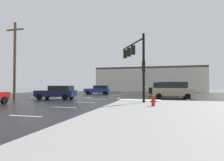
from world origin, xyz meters
TOP-DOWN VIEW (x-y plane):
  - ground_plane at (0.00, 0.00)m, footprint 120.00×120.00m
  - road_asphalt at (0.00, 0.00)m, footprint 44.00×44.00m
  - snow_strip_curbside at (5.00, -4.00)m, footprint 4.00×1.60m
  - lane_markings at (1.20, -1.38)m, footprint 36.15×36.15m
  - traffic_signal_mast at (4.66, -4.27)m, footprint 2.93×5.02m
  - fire_hydrant at (6.45, -8.54)m, footprint 0.48×0.26m
  - strip_building_background at (4.20, 29.01)m, footprint 27.98×8.00m
  - sedan_blue at (-3.68, 9.02)m, footprint 4.64×2.29m
  - sedan_navy at (-4.51, -3.33)m, footprint 4.65×2.34m
  - suv_tan at (8.42, 1.64)m, footprint 4.90×2.33m
  - suv_black at (7.74, 6.91)m, footprint 4.87×2.24m
  - utility_pole_mid at (-8.53, -5.40)m, footprint 2.20×0.28m

SIDE VIEW (x-z plane):
  - ground_plane at x=0.00m, z-range 0.00..0.00m
  - road_asphalt at x=0.00m, z-range 0.00..0.02m
  - lane_markings at x=1.20m, z-range 0.02..0.03m
  - snow_strip_curbside at x=5.00m, z-range 0.14..0.20m
  - fire_hydrant at x=6.45m, z-range 0.14..0.93m
  - sedan_blue at x=-3.68m, z-range 0.06..1.64m
  - sedan_navy at x=-4.51m, z-range 0.06..1.64m
  - suv_tan at x=8.42m, z-range 0.08..2.11m
  - suv_black at x=7.74m, z-range 0.08..2.11m
  - strip_building_background at x=4.20m, z-range 0.00..6.41m
  - traffic_signal_mast at x=4.66m, z-range 1.31..7.43m
  - utility_pole_mid at x=-8.53m, z-range 0.21..8.81m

